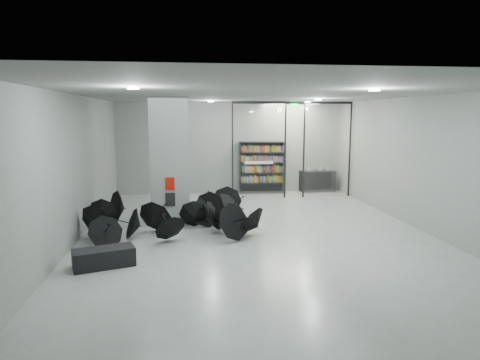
{
  "coord_description": "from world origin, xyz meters",
  "views": [
    {
      "loc": [
        -1.99,
        -11.77,
        3.44
      ],
      "look_at": [
        -0.3,
        1.5,
        1.4
      ],
      "focal_mm": 31.88,
      "sensor_mm": 36.0,
      "label": 1
    }
  ],
  "objects": [
    {
      "name": "exit_sign",
      "position": [
        2.4,
        5.3,
        3.82
      ],
      "size": [
        0.3,
        0.06,
        0.15
      ],
      "primitive_type": "cube",
      "color": "#0CE533",
      "rests_on": "room"
    },
    {
      "name": "bench",
      "position": [
        -3.9,
        -2.1,
        0.22
      ],
      "size": [
        1.47,
        0.97,
        0.43
      ],
      "primitive_type": "cube",
      "rotation": [
        0.0,
        0.0,
        0.32
      ],
      "color": "black",
      "rests_on": "ground"
    },
    {
      "name": "bookshelf",
      "position": [
        1.37,
        6.75,
        1.14
      ],
      "size": [
        2.1,
        0.58,
        2.28
      ],
      "primitive_type": null,
      "rotation": [
        0.0,
        0.0,
        -0.08
      ],
      "color": "black",
      "rests_on": "ground"
    },
    {
      "name": "glass_partition",
      "position": [
        2.39,
        5.5,
        2.18
      ],
      "size": [
        5.06,
        0.08,
        4.0
      ],
      "color": "silver",
      "rests_on": "ground"
    },
    {
      "name": "umbrella_cluster",
      "position": [
        -2.05,
        0.87,
        0.31
      ],
      "size": [
        5.88,
        4.55,
        1.28
      ],
      "color": "black",
      "rests_on": "ground"
    },
    {
      "name": "info_panel",
      "position": [
        -2.5,
        1.38,
        0.85
      ],
      "size": [
        0.3,
        0.03,
        0.42
      ],
      "primitive_type": "cube",
      "color": "black",
      "rests_on": "column"
    },
    {
      "name": "shop_counter",
      "position": [
        3.93,
        6.8,
        0.47
      ],
      "size": [
        1.63,
        0.77,
        0.95
      ],
      "primitive_type": "cube",
      "rotation": [
        0.0,
        0.0,
        0.09
      ],
      "color": "black",
      "rests_on": "ground"
    },
    {
      "name": "room",
      "position": [
        0.0,
        0.0,
        2.84
      ],
      "size": [
        14.0,
        14.02,
        4.01
      ],
      "color": "gray",
      "rests_on": "ground"
    },
    {
      "name": "fire_cabinet",
      "position": [
        -2.5,
        1.38,
        1.35
      ],
      "size": [
        0.28,
        0.04,
        0.38
      ],
      "primitive_type": "cube",
      "color": "#A50A07",
      "rests_on": "column"
    },
    {
      "name": "column",
      "position": [
        -2.5,
        2.0,
        2.0
      ],
      "size": [
        1.2,
        1.2,
        4.0
      ],
      "primitive_type": "cube",
      "color": "slate",
      "rests_on": "ground"
    }
  ]
}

